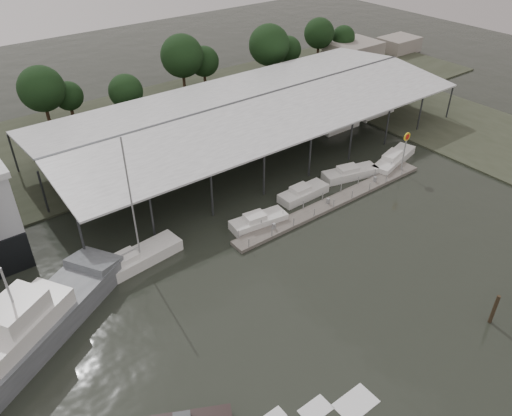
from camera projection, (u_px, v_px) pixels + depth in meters
ground at (293, 310)px, 43.83m from camera, size 200.00×200.00×0.00m
land_strip_far at (100, 140)px, 71.41m from camera, size 140.00×30.00×0.30m
land_strip_east at (480, 134)px, 73.05m from camera, size 20.00×60.00×0.30m
covered_boat_shed at (254, 102)px, 67.40m from camera, size 58.24×24.00×6.96m
floating_dock at (334, 202)px, 57.86m from camera, size 28.00×2.00×1.40m
shell_fuel_sign at (406, 145)px, 61.83m from camera, size 1.10×0.18×5.55m
distant_commercial_buildings at (368, 50)px, 101.98m from camera, size 22.00×8.00×4.00m
grey_trawler at (36, 324)px, 40.34m from camera, size 18.03×13.25×8.84m
white_sailboat at (135, 259)px, 48.55m from camera, size 9.52×3.56×13.80m
moored_cruiser_0 at (258, 221)px, 53.98m from camera, size 6.54×3.01×1.70m
moored_cruiser_1 at (303, 193)px, 58.71m from camera, size 6.42×2.29×1.70m
moored_cruiser_2 at (350, 173)px, 62.62m from camera, size 7.51×3.91×1.70m
moored_cruiser_3 at (394, 159)px, 65.65m from camera, size 8.94×4.33×1.70m
horizon_tree_line at (212, 58)px, 83.71m from camera, size 64.24×11.14×10.65m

